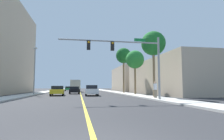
{
  "coord_description": "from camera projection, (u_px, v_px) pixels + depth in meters",
  "views": [
    {
      "loc": [
        -0.4,
        -4.07,
        1.33
      ],
      "look_at": [
        3.59,
        18.08,
        3.35
      ],
      "focal_mm": 29.75,
      "sensor_mm": 36.0,
      "label": 1
    }
  ],
  "objects": [
    {
      "name": "lane_marking_center",
      "position": [
        80.0,
        92.0,
        45.11
      ],
      "size": [
        0.16,
        144.0,
        0.01
      ],
      "primitive_type": "cube",
      "color": "yellow",
      "rests_on": "ground"
    },
    {
      "name": "street_lamp",
      "position": [
        35.0,
        68.0,
        29.15
      ],
      "size": [
        0.56,
        0.28,
        7.37
      ],
      "color": "gray",
      "rests_on": "sidewalk_left"
    },
    {
      "name": "car_yellow",
      "position": [
        57.0,
        90.0,
        27.81
      ],
      "size": [
        2.1,
        4.42,
        1.44
      ],
      "rotation": [
        0.0,
        0.0,
        0.05
      ],
      "color": "gold",
      "rests_on": "ground"
    },
    {
      "name": "palm_far",
      "position": [
        124.0,
        56.0,
        37.6
      ],
      "size": [
        3.1,
        3.1,
        9.02
      ],
      "color": "brown",
      "rests_on": "sidewalk_right"
    },
    {
      "name": "car_white",
      "position": [
        92.0,
        90.0,
        27.41
      ],
      "size": [
        1.98,
        4.41,
        1.55
      ],
      "rotation": [
        0.0,
        0.0,
        -0.03
      ],
      "color": "white",
      "rests_on": "ground"
    },
    {
      "name": "palm_mid",
      "position": [
        135.0,
        60.0,
        29.9
      ],
      "size": [
        2.93,
        2.93,
        7.01
      ],
      "color": "brown",
      "rests_on": "sidewalk_right"
    },
    {
      "name": "car_black",
      "position": [
        74.0,
        90.0,
        34.11
      ],
      "size": [
        1.96,
        4.08,
        1.35
      ],
      "rotation": [
        0.0,
        0.0,
        0.02
      ],
      "color": "black",
      "rests_on": "ground"
    },
    {
      "name": "sidewalk_left",
      "position": [
        45.0,
        92.0,
        43.7
      ],
      "size": [
        2.6,
        168.0,
        0.15
      ],
      "primitive_type": "cube",
      "color": "beige",
      "rests_on": "ground"
    },
    {
      "name": "palm_near",
      "position": [
        153.0,
        44.0,
        22.44
      ],
      "size": [
        2.93,
        2.93,
        7.87
      ],
      "color": "brown",
      "rests_on": "sidewalk_right"
    },
    {
      "name": "delivery_truck",
      "position": [
        75.0,
        86.0,
        47.36
      ],
      "size": [
        2.65,
        8.42,
        2.94
      ],
      "rotation": [
        0.0,
        0.0,
        0.03
      ],
      "color": "silver",
      "rests_on": "ground"
    },
    {
      "name": "pedestrian",
      "position": [
        155.0,
        89.0,
        19.97
      ],
      "size": [
        0.38,
        0.38,
        1.74
      ],
      "rotation": [
        0.0,
        0.0,
        0.63
      ],
      "color": "#726651",
      "rests_on": "sidewalk_right"
    },
    {
      "name": "building_right_near",
      "position": [
        191.0,
        77.0,
        34.56
      ],
      "size": [
        17.54,
        23.04,
        6.1
      ],
      "primitive_type": "cube",
      "color": "tan",
      "rests_on": "ground"
    },
    {
      "name": "traffic_signal_mast",
      "position": [
        129.0,
        53.0,
        17.34
      ],
      "size": [
        9.48,
        0.36,
        5.94
      ],
      "color": "gray",
      "rests_on": "sidewalk_right"
    },
    {
      "name": "sidewalk_right",
      "position": [
        113.0,
        92.0,
        46.54
      ],
      "size": [
        2.6,
        168.0,
        0.15
      ],
      "primitive_type": "cube",
      "color": "beige",
      "rests_on": "ground"
    },
    {
      "name": "ground",
      "position": [
        80.0,
        92.0,
        45.11
      ],
      "size": [
        192.0,
        192.0,
        0.0
      ],
      "primitive_type": "plane",
      "color": "#2D2D30"
    },
    {
      "name": "car_green",
      "position": [
        68.0,
        89.0,
        57.15
      ],
      "size": [
        1.86,
        4.26,
        1.39
      ],
      "rotation": [
        0.0,
        0.0,
        0.03
      ],
      "color": "#196638",
      "rests_on": "ground"
    },
    {
      "name": "building_right_far",
      "position": [
        135.0,
        79.0,
        59.07
      ],
      "size": [
        11.64,
        19.86,
        7.38
      ],
      "primitive_type": "cube",
      "color": "tan",
      "rests_on": "ground"
    }
  ]
}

